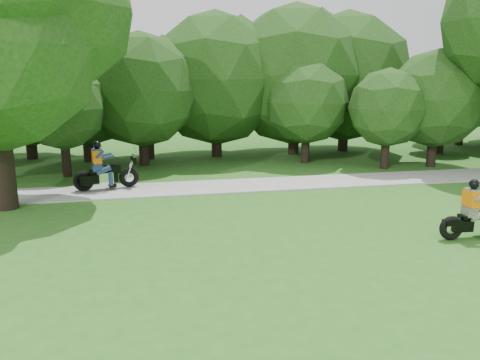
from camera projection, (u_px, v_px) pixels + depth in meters
name	position (u px, v px, depth m)	size (l,w,h in m)	color
ground	(418.00, 259.00, 10.85)	(100.00, 100.00, 0.00)	#27641C
walkway	(304.00, 183.00, 18.49)	(60.00, 2.20, 0.06)	gray
tree_line	(271.00, 85.00, 24.19)	(40.29, 12.07, 7.88)	black
chopper_motorcycle	(476.00, 217.00, 12.12)	(2.23, 0.60, 1.60)	black
touring_motorcycle	(102.00, 172.00, 17.13)	(2.36, 1.06, 1.81)	black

